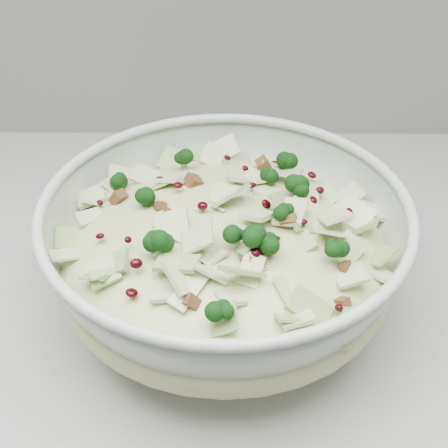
% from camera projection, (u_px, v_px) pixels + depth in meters
% --- Properties ---
extents(mixing_bowl, '(0.44, 0.44, 0.14)m').
position_uv_depth(mixing_bowl, '(225.00, 257.00, 0.60)').
color(mixing_bowl, '#B2C4B5').
rests_on(mixing_bowl, counter).
extents(salad, '(0.33, 0.33, 0.14)m').
position_uv_depth(salad, '(225.00, 239.00, 0.59)').
color(salad, beige).
rests_on(salad, mixing_bowl).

